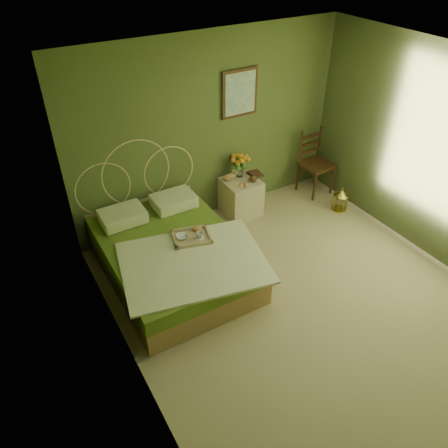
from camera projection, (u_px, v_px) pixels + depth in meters
floor at (305, 304)px, 5.10m from camera, size 4.50×4.50×0.00m
ceiling at (340, 81)px, 3.57m from camera, size 4.50×4.50×0.00m
wall_back at (210, 131)px, 5.91m from camera, size 4.00×0.00×4.00m
wall_left at (128, 283)px, 3.52m from camera, size 0.00×4.50×4.50m
wall_art at (240, 93)px, 5.81m from camera, size 0.54×0.04×0.64m
bed at (171, 253)px, 5.37m from camera, size 1.81×2.29×1.42m
nightstand at (241, 192)px, 6.43m from camera, size 0.51×0.51×0.99m
chair at (314, 158)px, 6.85m from camera, size 0.48×0.48×1.02m
birdcage at (340, 200)px, 6.60m from camera, size 0.22×0.22×0.34m
book_lower at (251, 176)px, 6.38m from camera, size 0.20×0.25×0.02m
book_upper at (251, 175)px, 6.37m from camera, size 0.19×0.24×0.02m
cereal_bowl at (182, 237)px, 5.21m from camera, size 0.17×0.17×0.04m
coffee_cup at (200, 235)px, 5.20m from camera, size 0.10×0.10×0.08m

